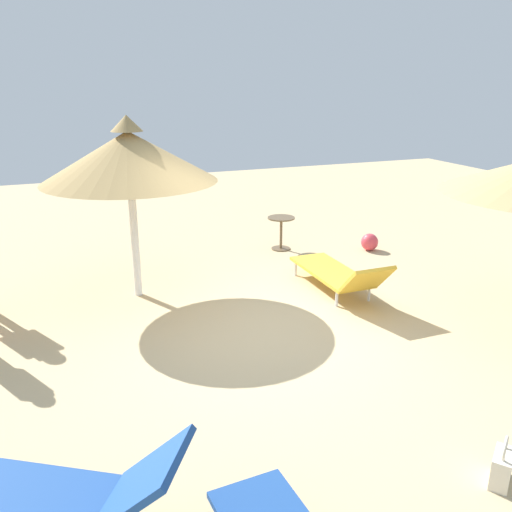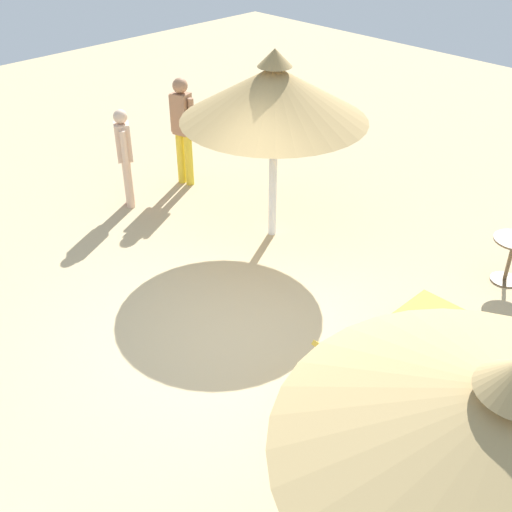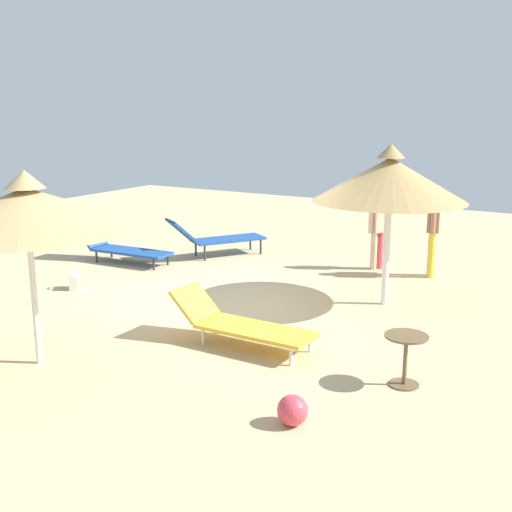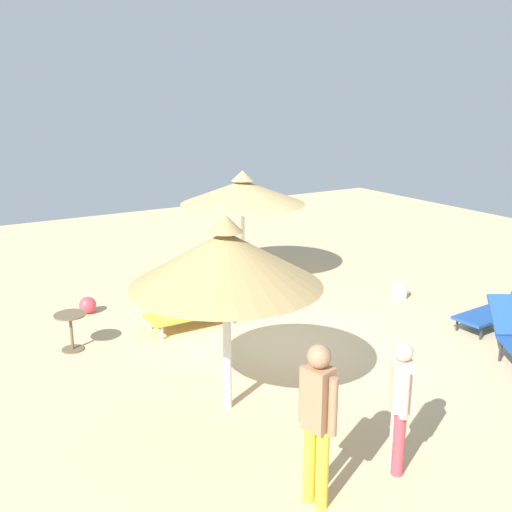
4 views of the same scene
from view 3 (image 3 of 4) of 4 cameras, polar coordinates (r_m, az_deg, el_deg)
name	(u,v)px [view 3 (image 3 of 4)]	position (r m, az deg, el deg)	size (l,w,h in m)	color
ground	(243,311)	(10.35, -1.14, -4.89)	(24.00, 24.00, 0.10)	tan
parasol_umbrella_near_right	(27,208)	(8.13, -19.80, 4.04)	(2.67, 2.67, 2.44)	white
parasol_umbrella_edge	(390,180)	(10.32, 11.86, 6.70)	(2.44, 2.44, 2.61)	white
lounge_chair_front	(120,246)	(13.54, -12.09, 0.91)	(2.16, 0.69, 0.91)	#1E478C
lounge_chair_center	(240,323)	(8.67, -1.48, -6.01)	(2.03, 0.64, 0.71)	gold
lounge_chair_back	(215,237)	(13.75, -3.70, 1.69)	(1.65, 2.12, 0.88)	#1E478C
person_standing_far_left	(378,227)	(12.80, 10.81, 2.53)	(0.31, 0.38, 1.52)	beige
person_standing_near_left	(433,225)	(12.44, 15.53, 2.69)	(0.28, 0.44, 1.74)	yellow
handbag	(74,281)	(11.78, -15.94, -2.14)	(0.29, 0.31, 0.42)	beige
side_table_round	(406,352)	(7.62, 13.23, -8.31)	(0.51, 0.51, 0.62)	brown
beach_ball	(292,410)	(6.68, 3.27, -13.60)	(0.32, 0.32, 0.32)	#D83F4C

